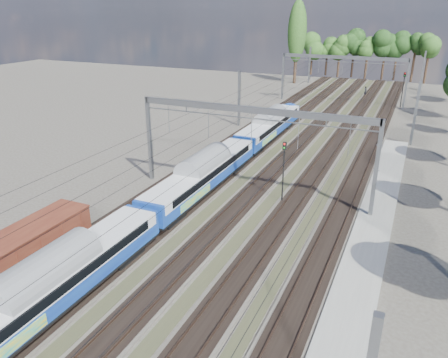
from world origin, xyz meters
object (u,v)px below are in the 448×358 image
at_px(worker, 366,91).
at_px(signal_far, 403,86).
at_px(freight_boxcar, 5,263).
at_px(signal_near, 284,165).
at_px(emu_train, 202,171).

bearing_deg(worker, signal_far, -117.71).
relative_size(freight_boxcar, signal_far, 2.11).
bearing_deg(signal_far, worker, 139.97).
bearing_deg(signal_far, signal_near, -87.66).
bearing_deg(freight_boxcar, signal_near, 59.48).
distance_m(freight_boxcar, signal_far, 73.00).
distance_m(worker, signal_near, 58.67).
xyz_separation_m(emu_train, freight_boxcar, (-4.50, -19.36, -0.39)).
relative_size(freight_boxcar, worker, 6.95).
height_order(worker, signal_near, signal_near).
height_order(emu_train, signal_near, signal_near).
height_order(emu_train, signal_far, signal_far).
bearing_deg(signal_near, signal_far, 68.39).
relative_size(signal_near, signal_far, 0.94).
bearing_deg(signal_far, freight_boxcar, -94.72).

